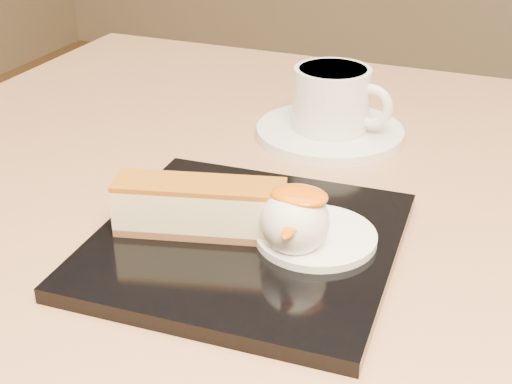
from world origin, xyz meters
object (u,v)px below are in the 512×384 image
at_px(ice_cream_scoop, 295,221).
at_px(dessert_plate, 246,243).
at_px(table, 255,331).
at_px(saucer, 330,132).
at_px(coffee_cup, 333,98).
at_px(cheesecake, 200,207).

bearing_deg(ice_cream_scoop, dessert_plate, 172.87).
height_order(table, dessert_plate, dessert_plate).
xyz_separation_m(dessert_plate, saucer, (-0.01, 0.23, -0.00)).
bearing_deg(dessert_plate, table, 108.28).
height_order(ice_cream_scoop, saucer, ice_cream_scoop).
bearing_deg(saucer, table, -100.55).
bearing_deg(saucer, dessert_plate, -88.76).
xyz_separation_m(dessert_plate, ice_cream_scoop, (0.04, -0.01, 0.03)).
distance_m(table, coffee_cup, 0.24).
height_order(cheesecake, ice_cream_scoop, ice_cream_scoop).
xyz_separation_m(dessert_plate, coffee_cup, (-0.00, 0.23, 0.04)).
relative_size(table, dessert_plate, 3.64).
bearing_deg(cheesecake, table, 72.92).
bearing_deg(coffee_cup, dessert_plate, -82.18).
height_order(table, cheesecake, cheesecake).
relative_size(cheesecake, saucer, 0.88).
xyz_separation_m(cheesecake, coffee_cup, (0.03, 0.24, 0.01)).
height_order(cheesecake, coffee_cup, coffee_cup).
bearing_deg(dessert_plate, coffee_cup, 90.77).
xyz_separation_m(cheesecake, saucer, (0.03, 0.24, -0.03)).
bearing_deg(coffee_cup, table, -94.29).
bearing_deg(table, ice_cream_scoop, -54.34).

